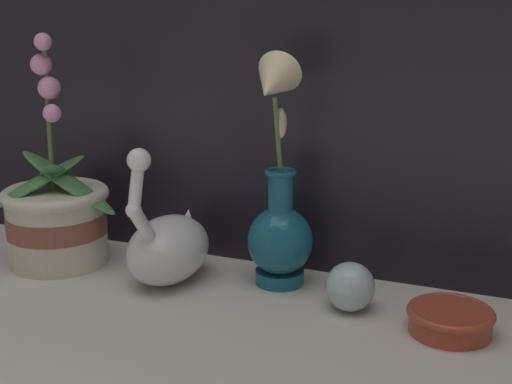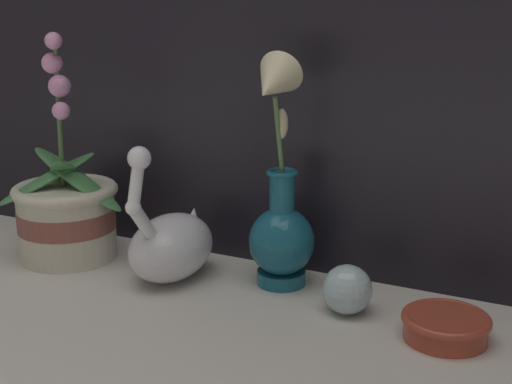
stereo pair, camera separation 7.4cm
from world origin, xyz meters
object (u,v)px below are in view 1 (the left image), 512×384
(orchid_potted_plant, at_px, (56,216))
(blue_vase, at_px, (279,212))
(glass_sphere, at_px, (350,287))
(amber_dish, at_px, (450,318))
(swan_figurine, at_px, (169,245))

(orchid_potted_plant, xyz_separation_m, blue_vase, (0.37, 0.05, 0.04))
(orchid_potted_plant, distance_m, blue_vase, 0.37)
(glass_sphere, relative_size, amber_dish, 0.61)
(amber_dish, bearing_deg, orchid_potted_plant, 178.30)
(orchid_potted_plant, xyz_separation_m, swan_figurine, (0.21, 0.00, -0.02))
(swan_figurine, relative_size, amber_dish, 1.96)
(orchid_potted_plant, bearing_deg, swan_figurine, 0.06)
(amber_dish, bearing_deg, swan_figurine, 177.45)
(swan_figurine, distance_m, amber_dish, 0.43)
(orchid_potted_plant, xyz_separation_m, amber_dish, (0.63, -0.02, -0.06))
(swan_figurine, distance_m, glass_sphere, 0.29)
(glass_sphere, height_order, amber_dish, glass_sphere)
(blue_vase, bearing_deg, swan_figurine, -163.64)
(amber_dish, bearing_deg, glass_sphere, 172.34)
(blue_vase, distance_m, amber_dish, 0.29)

